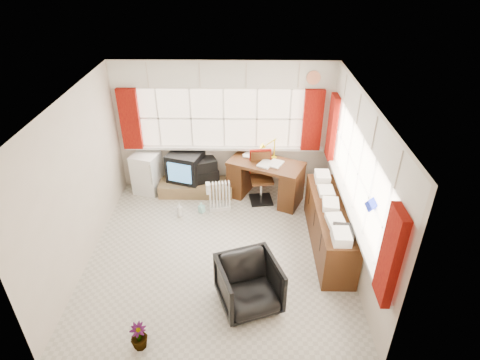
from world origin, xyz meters
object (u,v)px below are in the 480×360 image
(radiator, at_px, (220,199))
(tv_bench, at_px, (196,187))
(desk, at_px, (265,179))
(task_chair, at_px, (261,174))
(office_chair, at_px, (249,285))
(mini_fridge, at_px, (147,173))
(credenza, at_px, (329,226))
(crt_tv, at_px, (186,166))
(desk_lamp, at_px, (275,144))

(radiator, height_order, tv_bench, radiator)
(desk, relative_size, task_chair, 1.53)
(office_chair, bearing_deg, mini_fridge, 104.77)
(desk, xyz_separation_m, mini_fridge, (-2.27, 0.23, -0.03))
(credenza, xyz_separation_m, crt_tv, (-2.47, 1.64, 0.13))
(tv_bench, height_order, mini_fridge, mini_fridge)
(desk_lamp, xyz_separation_m, mini_fridge, (-2.42, 0.05, -0.66))
(task_chair, xyz_separation_m, radiator, (-0.74, -0.40, -0.29))
(task_chair, relative_size, credenza, 0.49)
(credenza, bearing_deg, mini_fridge, 153.59)
(task_chair, xyz_separation_m, tv_bench, (-1.23, 0.14, -0.39))
(credenza, relative_size, mini_fridge, 2.52)
(credenza, relative_size, tv_bench, 1.43)
(desk_lamp, xyz_separation_m, office_chair, (-0.46, -2.79, -0.70))
(desk, bearing_deg, tv_bench, 173.43)
(task_chair, bearing_deg, crt_tv, 169.46)
(credenza, distance_m, crt_tv, 2.97)
(desk_lamp, relative_size, task_chair, 0.42)
(credenza, distance_m, tv_bench, 2.75)
(mini_fridge, bearing_deg, task_chair, -5.81)
(task_chair, height_order, credenza, task_chair)
(desk_lamp, distance_m, credenza, 1.87)
(tv_bench, bearing_deg, office_chair, -69.79)
(credenza, bearing_deg, desk_lamp, 117.36)
(task_chair, relative_size, mini_fridge, 1.23)
(credenza, relative_size, crt_tv, 2.65)
(radiator, xyz_separation_m, crt_tv, (-0.68, 0.67, 0.30))
(desk_lamp, height_order, crt_tv, desk_lamp)
(desk_lamp, relative_size, crt_tv, 0.55)
(tv_bench, bearing_deg, task_chair, -6.55)
(task_chair, height_order, office_chair, task_chair)
(mini_fridge, bearing_deg, radiator, -23.58)
(tv_bench, relative_size, mini_fridge, 1.76)
(office_chair, relative_size, crt_tv, 1.03)
(crt_tv, bearing_deg, tv_bench, -32.92)
(task_chair, bearing_deg, radiator, -151.42)
(task_chair, bearing_deg, tv_bench, 173.45)
(task_chair, bearing_deg, desk, -6.82)
(desk, distance_m, credenza, 1.67)
(tv_bench, bearing_deg, credenza, -33.71)
(tv_bench, distance_m, mini_fridge, 0.98)
(radiator, bearing_deg, crt_tv, 135.53)
(radiator, distance_m, crt_tv, 1.00)
(credenza, height_order, tv_bench, credenza)
(mini_fridge, bearing_deg, desk, -5.85)
(office_chair, height_order, tv_bench, office_chair)
(office_chair, height_order, mini_fridge, mini_fridge)
(tv_bench, bearing_deg, desk, -6.57)
(desk_lamp, xyz_separation_m, tv_bench, (-1.48, -0.03, -0.93))
(office_chair, bearing_deg, tv_bench, 90.37)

